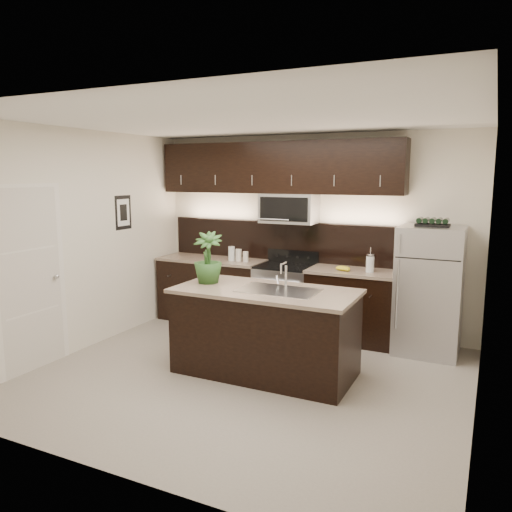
{
  "coord_description": "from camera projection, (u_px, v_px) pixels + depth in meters",
  "views": [
    {
      "loc": [
        2.29,
        -4.55,
        2.15
      ],
      "look_at": [
        -0.15,
        0.55,
        1.23
      ],
      "focal_mm": 35.0,
      "sensor_mm": 36.0,
      "label": 1
    }
  ],
  "objects": [
    {
      "name": "ground",
      "position": [
        247.0,
        377.0,
        5.37
      ],
      "size": [
        4.5,
        4.5,
        0.0
      ],
      "primitive_type": "plane",
      "color": "gray",
      "rests_on": "ground"
    },
    {
      "name": "room_walls",
      "position": [
        235.0,
        220.0,
        5.11
      ],
      "size": [
        4.52,
        4.02,
        2.71
      ],
      "color": "silver",
      "rests_on": "ground"
    },
    {
      "name": "counter_run",
      "position": [
        272.0,
        296.0,
        6.99
      ],
      "size": [
        3.51,
        0.65,
        0.94
      ],
      "color": "black",
      "rests_on": "ground"
    },
    {
      "name": "upper_fixtures",
      "position": [
        278.0,
        176.0,
        6.84
      ],
      "size": [
        3.49,
        0.4,
        1.66
      ],
      "color": "black",
      "rests_on": "counter_run"
    },
    {
      "name": "island",
      "position": [
        265.0,
        331.0,
        5.42
      ],
      "size": [
        1.96,
        0.96,
        0.94
      ],
      "color": "black",
      "rests_on": "ground"
    },
    {
      "name": "sink_faucet",
      "position": [
        279.0,
        289.0,
        5.29
      ],
      "size": [
        0.84,
        0.5,
        0.28
      ],
      "color": "silver",
      "rests_on": "island"
    },
    {
      "name": "refrigerator",
      "position": [
        429.0,
        291.0,
        6.0
      ],
      "size": [
        0.75,
        0.68,
        1.55
      ],
      "primitive_type": "cube",
      "color": "#B2B2B7",
      "rests_on": "ground"
    },
    {
      "name": "wine_rack",
      "position": [
        433.0,
        223.0,
        5.87
      ],
      "size": [
        0.38,
        0.24,
        0.09
      ],
      "color": "black",
      "rests_on": "refrigerator"
    },
    {
      "name": "plant",
      "position": [
        208.0,
        258.0,
        5.63
      ],
      "size": [
        0.42,
        0.42,
        0.58
      ],
      "primitive_type": "imported",
      "rotation": [
        0.0,
        0.0,
        0.38
      ],
      "color": "#2A5421",
      "rests_on": "island"
    },
    {
      "name": "canisters",
      "position": [
        237.0,
        255.0,
        7.08
      ],
      "size": [
        0.31,
        0.09,
        0.21
      ],
      "rotation": [
        0.0,
        0.0,
        0.01
      ],
      "color": "silver",
      "rests_on": "counter_run"
    },
    {
      "name": "french_press",
      "position": [
        370.0,
        263.0,
        6.27
      ],
      "size": [
        0.11,
        0.11,
        0.31
      ],
      "rotation": [
        0.0,
        0.0,
        -0.4
      ],
      "color": "silver",
      "rests_on": "counter_run"
    },
    {
      "name": "bananas",
      "position": [
        341.0,
        268.0,
        6.41
      ],
      "size": [
        0.24,
        0.21,
        0.06
      ],
      "primitive_type": "ellipsoid",
      "rotation": [
        0.0,
        0.0,
        -0.33
      ],
      "color": "yellow",
      "rests_on": "counter_run"
    }
  ]
}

